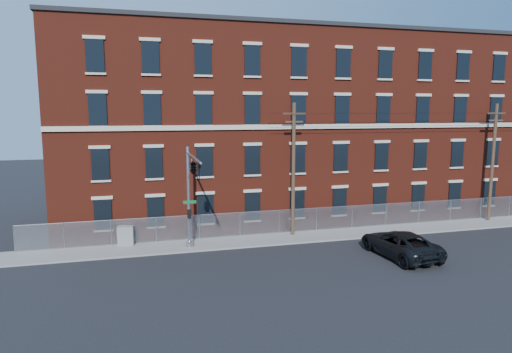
{
  "coord_description": "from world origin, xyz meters",
  "views": [
    {
      "loc": [
        -9.25,
        -25.87,
        9.52
      ],
      "look_at": [
        -1.33,
        4.0,
        4.97
      ],
      "focal_mm": 31.37,
      "sensor_mm": 36.0,
      "label": 1
    }
  ],
  "objects_px": {
    "traffic_signal_mast": "(192,177)",
    "utility_pole_near": "(293,167)",
    "utility_cabinet": "(126,236)",
    "pickup_truck": "(400,244)"
  },
  "relations": [
    {
      "from": "traffic_signal_mast",
      "to": "utility_pole_near",
      "type": "distance_m",
      "value": 8.7
    },
    {
      "from": "traffic_signal_mast",
      "to": "utility_cabinet",
      "type": "bearing_deg",
      "value": 138.46
    },
    {
      "from": "traffic_signal_mast",
      "to": "pickup_truck",
      "type": "xyz_separation_m",
      "value": [
        13.19,
        -2.98,
        -4.54
      ]
    },
    {
      "from": "utility_cabinet",
      "to": "traffic_signal_mast",
      "type": "bearing_deg",
      "value": -33.53
    },
    {
      "from": "utility_pole_near",
      "to": "pickup_truck",
      "type": "distance_m",
      "value": 9.38
    },
    {
      "from": "pickup_truck",
      "to": "utility_pole_near",
      "type": "bearing_deg",
      "value": -55.73
    },
    {
      "from": "traffic_signal_mast",
      "to": "utility_cabinet",
      "type": "height_order",
      "value": "traffic_signal_mast"
    },
    {
      "from": "utility_pole_near",
      "to": "utility_cabinet",
      "type": "relative_size",
      "value": 7.34
    },
    {
      "from": "traffic_signal_mast",
      "to": "utility_cabinet",
      "type": "xyz_separation_m",
      "value": [
        -4.31,
        3.82,
        -4.59
      ]
    },
    {
      "from": "utility_pole_near",
      "to": "pickup_truck",
      "type": "xyz_separation_m",
      "value": [
        5.19,
        -6.4,
        -4.49
      ]
    }
  ]
}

